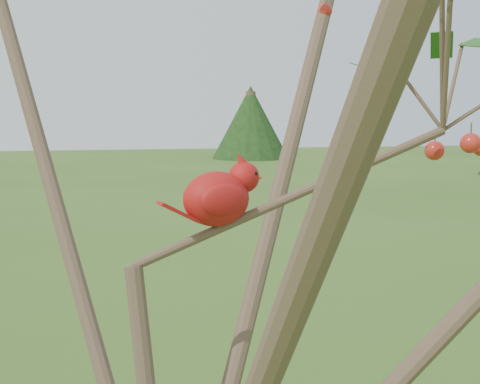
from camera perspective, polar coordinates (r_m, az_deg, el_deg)
The scene contains 3 objects.
crabapple_tree at distance 1.00m, azimuth -5.56°, elevation 1.05°, with size 2.35×2.05×2.95m.
cardinal at distance 1.13m, azimuth -1.92°, elevation -0.35°, with size 0.21×0.13×0.15m.
distant_trees at distance 27.21m, azimuth -12.00°, elevation 5.74°, with size 39.52×14.40×3.81m.
Camera 1 is at (-0.11, -1.01, 2.23)m, focal length 45.00 mm.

